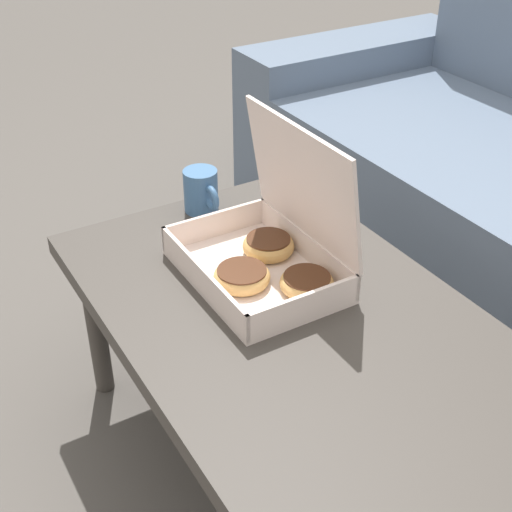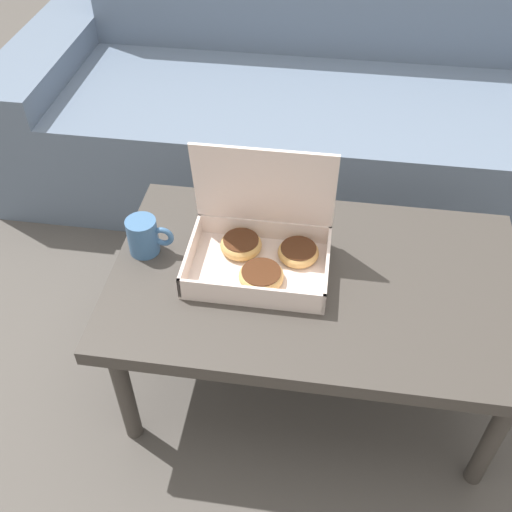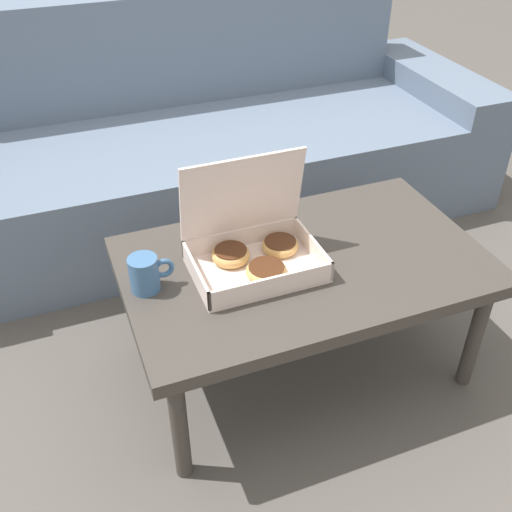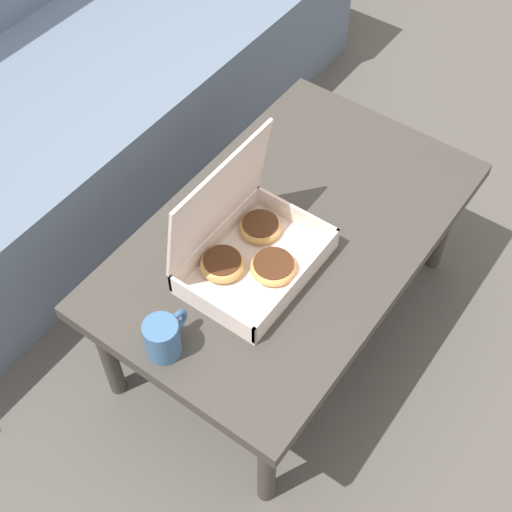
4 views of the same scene
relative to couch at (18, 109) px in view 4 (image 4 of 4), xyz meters
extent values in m
plane|color=#514C47|center=(0.00, -0.84, -0.28)|extent=(12.00, 12.00, 0.00)
cube|color=slate|center=(0.00, -0.15, -0.08)|extent=(1.95, 0.68, 0.41)
cube|color=#3D3833|center=(0.00, -1.03, 0.11)|extent=(1.01, 0.62, 0.04)
cylinder|color=#3D3833|center=(-0.45, -1.28, -0.09)|extent=(0.04, 0.04, 0.38)
cylinder|color=#3D3833|center=(0.45, -1.28, -0.09)|extent=(0.04, 0.04, 0.38)
cylinder|color=#3D3833|center=(-0.45, -0.78, -0.09)|extent=(0.04, 0.04, 0.38)
cylinder|color=#3D3833|center=(0.45, -0.78, -0.09)|extent=(0.04, 0.04, 0.38)
cube|color=silver|center=(-0.15, -1.03, 0.14)|extent=(0.35, 0.24, 0.01)
cube|color=silver|center=(-0.15, -1.15, 0.17)|extent=(0.35, 0.01, 0.06)
cube|color=silver|center=(-0.15, -0.92, 0.17)|extent=(0.35, 0.01, 0.06)
cube|color=silver|center=(-0.31, -1.03, 0.17)|extent=(0.01, 0.24, 0.06)
cube|color=silver|center=(0.02, -1.03, 0.17)|extent=(0.01, 0.24, 0.06)
cube|color=silver|center=(-0.15, -0.93, 0.32)|extent=(0.35, 0.05, 0.24)
torus|color=tan|center=(-0.13, -1.07, 0.16)|extent=(0.11, 0.11, 0.03)
cylinder|color=#472614|center=(-0.13, -1.07, 0.17)|extent=(0.10, 0.10, 0.01)
torus|color=tan|center=(-0.05, -0.98, 0.16)|extent=(0.10, 0.10, 0.03)
cylinder|color=#472614|center=(-0.05, -0.98, 0.17)|extent=(0.09, 0.09, 0.01)
torus|color=tan|center=(-0.20, -0.97, 0.16)|extent=(0.11, 0.11, 0.04)
cylinder|color=#472614|center=(-0.20, -0.97, 0.17)|extent=(0.09, 0.09, 0.02)
cylinder|color=#3D6693|center=(-0.44, -1.00, 0.18)|extent=(0.08, 0.08, 0.10)
torus|color=#3D6693|center=(-0.39, -1.00, 0.19)|extent=(0.06, 0.01, 0.06)
camera|label=1|loc=(0.85, -1.62, 0.93)|focal=50.00mm
camera|label=2|loc=(0.00, -2.07, 1.19)|focal=42.00mm
camera|label=3|loc=(-0.61, -2.24, 1.14)|focal=42.00mm
camera|label=4|loc=(-0.96, -1.62, 1.49)|focal=50.00mm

